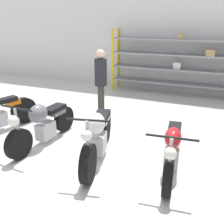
{
  "coord_description": "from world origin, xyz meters",
  "views": [
    {
      "loc": [
        1.85,
        -4.03,
        2.46
      ],
      "look_at": [
        0.0,
        0.4,
        0.7
      ],
      "focal_mm": 40.0,
      "sensor_mm": 36.0,
      "label": 1
    }
  ],
  "objects_px": {
    "motorcycle_grey": "(43,123)",
    "motorcycle_white": "(98,136)",
    "motorcycle_red": "(172,148)",
    "shelving_rack": "(184,61)",
    "person_browsing": "(101,78)"
  },
  "relations": [
    {
      "from": "shelving_rack",
      "to": "motorcycle_white",
      "type": "height_order",
      "value": "shelving_rack"
    },
    {
      "from": "motorcycle_white",
      "to": "motorcycle_red",
      "type": "relative_size",
      "value": 1.03
    },
    {
      "from": "motorcycle_grey",
      "to": "motorcycle_red",
      "type": "distance_m",
      "value": 2.66
    },
    {
      "from": "motorcycle_grey",
      "to": "person_browsing",
      "type": "relative_size",
      "value": 1.13
    },
    {
      "from": "motorcycle_white",
      "to": "person_browsing",
      "type": "xyz_separation_m",
      "value": [
        -0.88,
        2.03,
        0.6
      ]
    },
    {
      "from": "shelving_rack",
      "to": "motorcycle_red",
      "type": "xyz_separation_m",
      "value": [
        0.52,
        -4.87,
        -0.78
      ]
    },
    {
      "from": "shelving_rack",
      "to": "motorcycle_grey",
      "type": "relative_size",
      "value": 2.43
    },
    {
      "from": "motorcycle_white",
      "to": "motorcycle_red",
      "type": "xyz_separation_m",
      "value": [
        1.34,
        0.16,
        -0.06
      ]
    },
    {
      "from": "motorcycle_white",
      "to": "motorcycle_red",
      "type": "bearing_deg",
      "value": 83.33
    },
    {
      "from": "motorcycle_red",
      "to": "motorcycle_white",
      "type": "bearing_deg",
      "value": -88.96
    },
    {
      "from": "motorcycle_red",
      "to": "person_browsing",
      "type": "relative_size",
      "value": 1.13
    },
    {
      "from": "motorcycle_red",
      "to": "shelving_rack",
      "type": "bearing_deg",
      "value": -179.84
    },
    {
      "from": "shelving_rack",
      "to": "motorcycle_grey",
      "type": "bearing_deg",
      "value": -113.59
    },
    {
      "from": "shelving_rack",
      "to": "motorcycle_white",
      "type": "bearing_deg",
      "value": -99.23
    },
    {
      "from": "motorcycle_grey",
      "to": "motorcycle_white",
      "type": "xyz_separation_m",
      "value": [
        1.33,
        -0.13,
        0.01
      ]
    }
  ]
}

